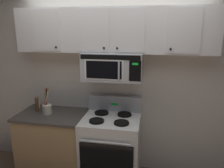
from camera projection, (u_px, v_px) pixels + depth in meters
The scene contains 8 objects.
back_wall at pixel (116, 79), 3.12m from camera, with size 5.20×0.10×2.70m, color silver.
stove_range at pixel (111, 148), 2.99m from camera, with size 0.76×0.69×1.12m.
over_range_microwave at pixel (113, 66), 2.82m from camera, with size 0.76×0.43×0.35m.
upper_cabinets at pixel (113, 30), 2.74m from camera, with size 2.50×0.36×0.55m.
counter_segment at pixel (54, 143), 3.15m from camera, with size 0.93×0.65×0.90m.
utensil_crock_cream at pixel (47, 107), 3.01m from camera, with size 0.12×0.12×0.38m.
salt_shaker at pixel (38, 104), 3.26m from camera, with size 0.05×0.05×0.11m.
pepper_mill at pixel (37, 104), 3.10m from camera, with size 0.05×0.05×0.20m, color brown.
Camera 1 is at (0.51, -2.20, 2.05)m, focal length 35.05 mm.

